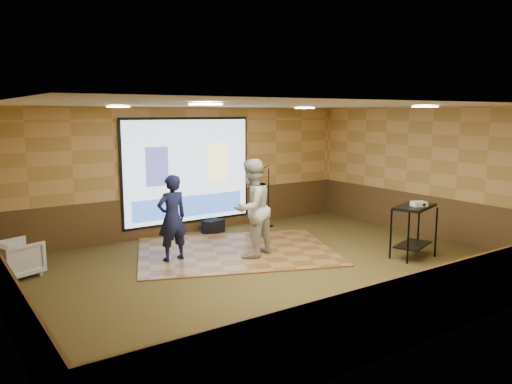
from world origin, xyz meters
TOP-DOWN VIEW (x-y plane):
  - ground at (0.00, 0.00)m, footprint 9.00×9.00m
  - room_shell at (0.00, 0.00)m, footprint 9.04×7.04m
  - wainscot_back at (0.00, 3.48)m, footprint 9.00×0.04m
  - wainscot_front at (0.00, -3.48)m, footprint 9.00×0.04m
  - wainscot_left at (-4.48, 0.00)m, footprint 0.04×7.00m
  - wainscot_right at (4.48, 0.00)m, footprint 0.04×7.00m
  - projector_screen at (0.00, 3.44)m, footprint 3.32×0.06m
  - downlight_nw at (-2.20, 1.80)m, footprint 0.32×0.32m
  - downlight_ne at (2.20, 1.80)m, footprint 0.32×0.32m
  - downlight_sw at (-2.20, -1.50)m, footprint 0.32×0.32m
  - downlight_se at (2.20, -1.50)m, footprint 0.32×0.32m
  - dance_floor at (0.03, 1.36)m, footprint 4.81×4.29m
  - player_left at (-1.35, 1.47)m, footprint 0.63×0.44m
  - player_right at (0.07, 0.84)m, footprint 1.14×1.02m
  - av_table at (2.72, -0.99)m, footprint 1.01×0.53m
  - projector at (2.72, -1.08)m, footprint 0.34×0.31m
  - mic_stand at (1.91, 2.90)m, footprint 0.63×0.26m
  - banquet_chair at (-4.00, 2.16)m, footprint 0.91×0.90m
  - duffel_bag at (0.47, 3.10)m, footprint 0.57×0.46m

SIDE VIEW (x-z plane):
  - ground at x=0.00m, z-range 0.00..0.00m
  - dance_floor at x=0.03m, z-range 0.00..0.03m
  - duffel_bag at x=0.47m, z-range 0.00..0.31m
  - banquet_chair at x=-4.00m, z-range 0.00..0.65m
  - wainscot_back at x=0.00m, z-range 0.00..0.95m
  - wainscot_front at x=0.00m, z-range 0.00..0.95m
  - wainscot_left at x=-4.48m, z-range 0.00..0.95m
  - wainscot_right at x=4.48m, z-range 0.00..0.95m
  - mic_stand at x=1.91m, z-range -0.30..1.29m
  - av_table at x=2.72m, z-range 0.23..1.29m
  - player_left at x=-1.35m, z-range 0.03..1.70m
  - player_right at x=0.07m, z-range 0.03..1.97m
  - projector at x=2.72m, z-range 1.06..1.15m
  - projector_screen at x=0.00m, z-range 0.21..2.73m
  - room_shell at x=0.00m, z-range 0.58..3.60m
  - downlight_nw at x=-2.20m, z-range 2.96..2.98m
  - downlight_ne at x=2.20m, z-range 2.96..2.98m
  - downlight_sw at x=-2.20m, z-range 2.96..2.98m
  - downlight_se at x=2.20m, z-range 2.96..2.98m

